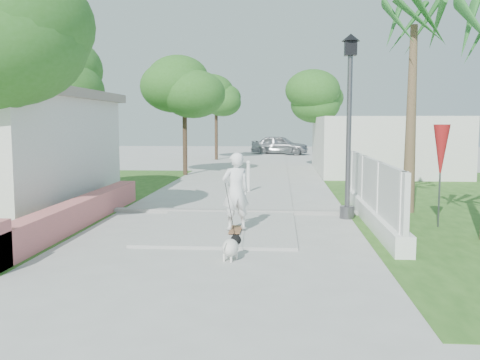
# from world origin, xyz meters

# --- Properties ---
(ground) EXTENTS (90.00, 90.00, 0.00)m
(ground) POSITION_xyz_m (0.00, 0.00, 0.00)
(ground) COLOR #B7B7B2
(ground) RESTS_ON ground
(path_strip) EXTENTS (3.20, 36.00, 0.06)m
(path_strip) POSITION_xyz_m (0.00, 20.00, 0.03)
(path_strip) COLOR #B7B7B2
(path_strip) RESTS_ON ground
(curb) EXTENTS (6.50, 0.25, 0.10)m
(curb) POSITION_xyz_m (0.00, 6.00, 0.05)
(curb) COLOR #999993
(curb) RESTS_ON ground
(grass_left) EXTENTS (8.00, 20.00, 0.01)m
(grass_left) POSITION_xyz_m (-7.00, 8.00, 0.01)
(grass_left) COLOR #2B571B
(grass_left) RESTS_ON ground
(pink_wall) EXTENTS (0.45, 8.20, 0.80)m
(pink_wall) POSITION_xyz_m (-3.30, 3.55, 0.31)
(pink_wall) COLOR #D36C6C
(pink_wall) RESTS_ON ground
(lattice_fence) EXTENTS (0.35, 7.00, 1.50)m
(lattice_fence) POSITION_xyz_m (3.40, 5.00, 0.54)
(lattice_fence) COLOR white
(lattice_fence) RESTS_ON ground
(building_right) EXTENTS (6.00, 8.00, 2.60)m
(building_right) POSITION_xyz_m (6.00, 18.00, 1.30)
(building_right) COLOR silver
(building_right) RESTS_ON ground
(street_lamp) EXTENTS (0.44, 0.44, 4.44)m
(street_lamp) POSITION_xyz_m (2.90, 5.50, 2.43)
(street_lamp) COLOR #59595E
(street_lamp) RESTS_ON ground
(bollard) EXTENTS (0.14, 0.14, 1.09)m
(bollard) POSITION_xyz_m (0.20, 10.00, 0.58)
(bollard) COLOR white
(bollard) RESTS_ON ground
(patio_umbrella) EXTENTS (0.36, 0.36, 2.30)m
(patio_umbrella) POSITION_xyz_m (4.80, 4.50, 1.69)
(patio_umbrella) COLOR #59595E
(patio_umbrella) RESTS_ON ground
(tree_left_mid) EXTENTS (3.20, 3.20, 4.85)m
(tree_left_mid) POSITION_xyz_m (-5.48, 8.48, 3.50)
(tree_left_mid) COLOR #4C3826
(tree_left_mid) RESTS_ON ground
(tree_path_left) EXTENTS (3.40, 3.40, 5.23)m
(tree_path_left) POSITION_xyz_m (-2.98, 15.98, 3.82)
(tree_path_left) COLOR #4C3826
(tree_path_left) RESTS_ON ground
(tree_path_right) EXTENTS (3.00, 3.00, 4.79)m
(tree_path_right) POSITION_xyz_m (3.22, 19.98, 3.49)
(tree_path_right) COLOR #4C3826
(tree_path_right) RESTS_ON ground
(tree_path_far) EXTENTS (3.20, 3.20, 5.17)m
(tree_path_far) POSITION_xyz_m (-2.78, 25.98, 3.82)
(tree_path_far) COLOR #4C3826
(tree_path_far) RESTS_ON ground
(palm_far) EXTENTS (1.80, 1.80, 5.30)m
(palm_far) POSITION_xyz_m (4.60, 6.50, 4.48)
(palm_far) COLOR brown
(palm_far) RESTS_ON ground
(skateboarder) EXTENTS (0.69, 2.41, 1.72)m
(skateboarder) POSITION_xyz_m (0.28, 2.89, 0.79)
(skateboarder) COLOR brown
(skateboarder) RESTS_ON ground
(dog) EXTENTS (0.42, 0.60, 0.43)m
(dog) POSITION_xyz_m (0.43, 1.30, 0.23)
(dog) COLOR white
(dog) RESTS_ON ground
(parked_car) EXTENTS (4.37, 2.41, 1.41)m
(parked_car) POSITION_xyz_m (1.20, 31.59, 0.70)
(parked_car) COLOR #9B9EA2
(parked_car) RESTS_ON ground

